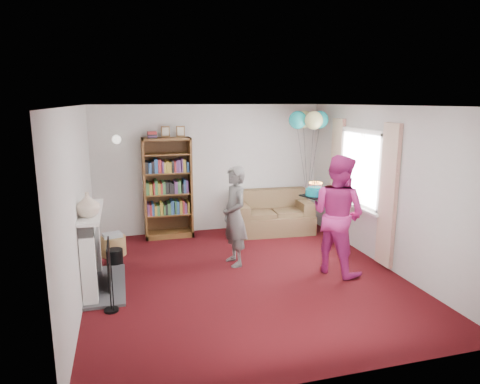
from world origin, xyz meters
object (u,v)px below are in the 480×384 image
object	(u,v)px
person_magenta	(338,215)
sofa	(271,216)
bookcase	(167,189)
person_striped	(235,216)
birthday_cake	(315,192)

from	to	relation	value
person_magenta	sofa	bearing A→B (deg)	-21.85
bookcase	person_magenta	size ratio (longest dim) A/B	1.17
person_striped	person_magenta	bearing A→B (deg)	56.21
birthday_cake	sofa	bearing A→B (deg)	90.72
person_striped	birthday_cake	size ratio (longest dim) A/B	4.39
bookcase	sofa	distance (m)	2.12
sofa	person_magenta	size ratio (longest dim) A/B	0.86
bookcase	person_striped	bearing A→B (deg)	-63.97
bookcase	person_magenta	distance (m)	3.35
person_magenta	birthday_cake	size ratio (longest dim) A/B	4.99
sofa	person_magenta	xyz separation A→B (m)	(0.25, -2.22, 0.59)
sofa	birthday_cake	xyz separation A→B (m)	(0.02, -1.91, 0.88)
bookcase	sofa	size ratio (longest dim) A/B	1.36
sofa	birthday_cake	distance (m)	2.10
person_striped	person_magenta	distance (m)	1.58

